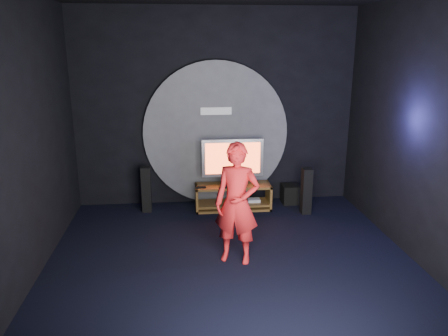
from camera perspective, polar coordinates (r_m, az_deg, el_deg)
The scene contains 14 objects.
floor at distance 6.03m, azimuth 1.01°, elevation -12.40°, with size 5.00×5.00×0.00m, color black.
back_wall at distance 7.88m, azimuth -1.12°, elevation 7.78°, with size 5.00×0.04×3.50m, color black.
front_wall at distance 3.06m, azimuth 6.82°, elevation -5.47°, with size 5.00×0.04×3.50m, color black.
left_wall at distance 5.70m, azimuth -24.76°, elevation 3.20°, with size 0.04×5.00×3.50m, color black.
right_wall at distance 6.24m, azimuth 24.60°, elevation 4.21°, with size 0.04×5.00×3.50m, color black.
wall_disc_panel at distance 7.90m, azimuth -1.07°, elevation 4.51°, with size 2.60×0.11×2.60m.
media_console at distance 7.85m, azimuth 1.22°, elevation -3.97°, with size 1.34×0.45×0.45m.
tv at distance 7.70m, azimuth 1.14°, elevation 1.10°, with size 1.09×0.22×0.81m.
center_speaker at distance 7.64m, azimuth 1.28°, elevation -1.91°, with size 0.40×0.15×0.15m, color black.
remote at distance 7.60m, azimuth -3.06°, elevation -2.54°, with size 0.18×0.05×0.02m, color black.
tower_speaker_left at distance 7.78m, azimuth -10.11°, elevation -2.75°, with size 0.16×0.18×0.81m, color black.
tower_speaker_right at distance 7.70m, azimuth 10.71°, elevation -2.98°, with size 0.16×0.18×0.81m, color black.
subwoofer at distance 8.22m, azimuth 8.68°, elevation -3.37°, with size 0.32×0.32×0.35m, color black.
player at distance 5.80m, azimuth 1.69°, elevation -4.67°, with size 0.60×0.39×1.65m, color red.
Camera 1 is at (-0.65, -5.27, 2.85)m, focal length 35.00 mm.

